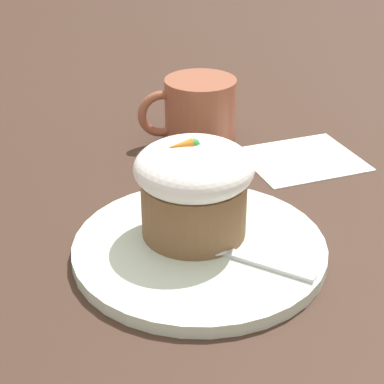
% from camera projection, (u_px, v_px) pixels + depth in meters
% --- Properties ---
extents(ground_plane, '(4.00, 4.00, 0.00)m').
position_uv_depth(ground_plane, '(199.00, 254.00, 0.58)').
color(ground_plane, '#3D281E').
extents(dessert_plate, '(0.23, 0.23, 0.01)m').
position_uv_depth(dessert_plate, '(199.00, 248.00, 0.57)').
color(dessert_plate, silver).
rests_on(dessert_plate, ground_plane).
extents(carrot_cake, '(0.11, 0.11, 0.09)m').
position_uv_depth(carrot_cake, '(192.00, 187.00, 0.56)').
color(carrot_cake, brown).
rests_on(carrot_cake, dessert_plate).
extents(spoon, '(0.10, 0.09, 0.01)m').
position_uv_depth(spoon, '(228.00, 252.00, 0.55)').
color(spoon, silver).
rests_on(spoon, dessert_plate).
extents(coffee_cup, '(0.12, 0.09, 0.08)m').
position_uv_depth(coffee_cup, '(198.00, 110.00, 0.78)').
color(coffee_cup, '#9E563D').
rests_on(coffee_cup, ground_plane).
extents(paper_napkin, '(0.14, 0.12, 0.00)m').
position_uv_depth(paper_napkin, '(302.00, 159.00, 0.75)').
color(paper_napkin, white).
rests_on(paper_napkin, ground_plane).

